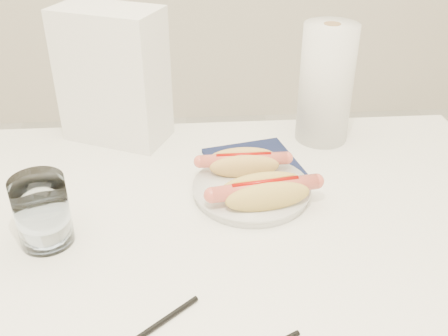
{
  "coord_description": "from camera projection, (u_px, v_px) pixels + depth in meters",
  "views": [
    {
      "loc": [
        0.01,
        -0.66,
        1.27
      ],
      "look_at": [
        0.07,
        0.08,
        0.82
      ],
      "focal_mm": 42.01,
      "sensor_mm": 36.0,
      "label": 1
    }
  ],
  "objects": [
    {
      "name": "paper_towel_roll",
      "position": [
        326.0,
        84.0,
        1.05
      ],
      "size": [
        0.11,
        0.11,
        0.24
      ],
      "primitive_type": "cylinder",
      "rotation": [
        0.0,
        0.0,
        -0.04
      ],
      "color": "silver",
      "rests_on": "table"
    },
    {
      "name": "plate",
      "position": [
        251.0,
        191.0,
        0.93
      ],
      "size": [
        0.2,
        0.2,
        0.02
      ],
      "primitive_type": "cylinder",
      "rotation": [
        0.0,
        0.0,
        -0.02
      ],
      "color": "silver",
      "rests_on": "table"
    },
    {
      "name": "table",
      "position": [
        185.0,
        263.0,
        0.86
      ],
      "size": [
        1.2,
        0.8,
        0.75
      ],
      "color": "white",
      "rests_on": "ground"
    },
    {
      "name": "water_glass",
      "position": [
        42.0,
        211.0,
        0.79
      ],
      "size": [
        0.08,
        0.08,
        0.11
      ],
      "primitive_type": "cylinder",
      "color": "white",
      "rests_on": "table"
    },
    {
      "name": "napkin_box",
      "position": [
        113.0,
        76.0,
        1.05
      ],
      "size": [
        0.23,
        0.19,
        0.27
      ],
      "primitive_type": "cube",
      "rotation": [
        0.0,
        0.0,
        -0.43
      ],
      "color": "white",
      "rests_on": "table"
    },
    {
      "name": "hotdog_left",
      "position": [
        243.0,
        163.0,
        0.95
      ],
      "size": [
        0.16,
        0.06,
        0.04
      ],
      "rotation": [
        0.0,
        0.0,
        0.01
      ],
      "color": "#DDAC58",
      "rests_on": "plate"
    },
    {
      "name": "navy_napkin",
      "position": [
        254.0,
        164.0,
        1.01
      ],
      "size": [
        0.2,
        0.2,
        0.01
      ],
      "primitive_type": "cube",
      "rotation": [
        0.0,
        0.0,
        0.23
      ],
      "color": "#131A3C",
      "rests_on": "table"
    },
    {
      "name": "hotdog_right",
      "position": [
        265.0,
        192.0,
        0.87
      ],
      "size": [
        0.18,
        0.09,
        0.05
      ],
      "rotation": [
        0.0,
        0.0,
        0.16
      ],
      "color": "#D5B153",
      "rests_on": "plate"
    }
  ]
}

